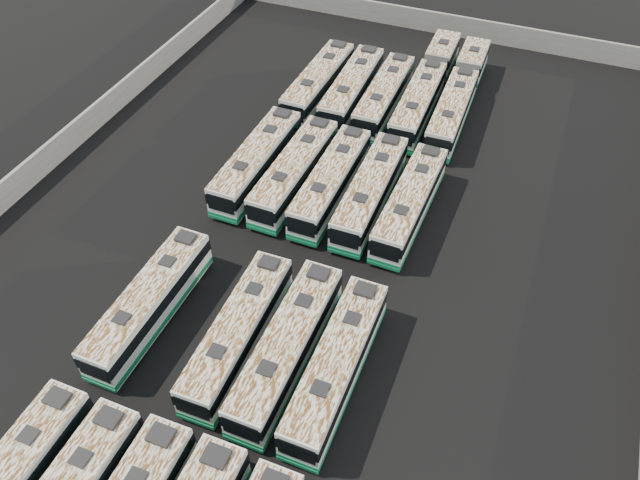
{
  "coord_description": "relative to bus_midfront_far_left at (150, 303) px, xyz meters",
  "views": [
    {
      "loc": [
        12.29,
        -26.01,
        31.13
      ],
      "look_at": [
        1.18,
        1.34,
        1.6
      ],
      "focal_mm": 35.0,
      "sensor_mm": 36.0,
      "label": 1
    }
  ],
  "objects": [
    {
      "name": "bus_midfront_right",
      "position": [
        9.14,
        0.09,
        0.06
      ],
      "size": [
        2.44,
        11.45,
        3.22
      ],
      "rotation": [
        0.0,
        0.0,
        -0.0
      ],
      "color": "silver",
      "rests_on": "ground"
    },
    {
      "name": "bus_midfront_far_left",
      "position": [
        0.0,
        0.0,
        0.0
      ],
      "size": [
        2.41,
        11.01,
        3.1
      ],
      "rotation": [
        0.0,
        0.0,
        -0.01
      ],
      "color": "silver",
      "rests_on": "ground"
    },
    {
      "name": "bus_midback_left",
      "position": [
        3.09,
        14.89,
        0.05
      ],
      "size": [
        2.63,
        11.38,
        3.19
      ],
      "rotation": [
        0.0,
        0.0,
        -0.02
      ],
      "color": "silver",
      "rests_on": "ground"
    },
    {
      "name": "ground",
      "position": [
        6.42,
        7.55,
        -1.58
      ],
      "size": [
        140.0,
        140.0,
        0.0
      ],
      "primitive_type": "plane",
      "color": "black",
      "rests_on": "ground"
    },
    {
      "name": "bus_back_right",
      "position": [
        9.09,
        30.27,
        0.01
      ],
      "size": [
        2.73,
        17.3,
        3.13
      ],
      "rotation": [
        0.0,
        0.0,
        0.02
      ],
      "color": "silver",
      "rests_on": "ground"
    },
    {
      "name": "bus_midback_far_left",
      "position": [
        -0.07,
        14.92,
        0.06
      ],
      "size": [
        2.48,
        11.42,
        3.21
      ],
      "rotation": [
        0.0,
        0.0,
        -0.01
      ],
      "color": "silver",
      "rests_on": "ground"
    },
    {
      "name": "bus_back_far_left",
      "position": [
        -0.01,
        27.24,
        0.06
      ],
      "size": [
        2.59,
        11.45,
        3.22
      ],
      "rotation": [
        0.0,
        0.0,
        -0.02
      ],
      "color": "silver",
      "rests_on": "ground"
    },
    {
      "name": "bus_midfront_far_right",
      "position": [
        12.19,
        0.02,
        0.04
      ],
      "size": [
        2.43,
        11.26,
        3.17
      ],
      "rotation": [
        0.0,
        0.0,
        0.0
      ],
      "color": "silver",
      "rests_on": "ground"
    },
    {
      "name": "bus_midback_center",
      "position": [
        6.04,
        14.83,
        0.02
      ],
      "size": [
        2.38,
        11.17,
        3.14
      ],
      "rotation": [
        0.0,
        0.0,
        -0.0
      ],
      "color": "silver",
      "rests_on": "ground"
    },
    {
      "name": "bus_back_left",
      "position": [
        3.1,
        27.44,
        0.06
      ],
      "size": [
        2.69,
        11.44,
        3.21
      ],
      "rotation": [
        0.0,
        0.0,
        0.02
      ],
      "color": "silver",
      "rests_on": "ground"
    },
    {
      "name": "bus_back_center",
      "position": [
        6.08,
        27.42,
        0.01
      ],
      "size": [
        2.47,
        11.06,
        3.11
      ],
      "rotation": [
        0.0,
        0.0,
        0.01
      ],
      "color": "silver",
      "rests_on": "ground"
    },
    {
      "name": "bus_midback_far_right",
      "position": [
        12.13,
        14.77,
        0.02
      ],
      "size": [
        2.58,
        11.15,
        3.13
      ],
      "rotation": [
        0.0,
        0.0,
        -0.02
      ],
      "color": "silver",
      "rests_on": "ground"
    },
    {
      "name": "bus_midback_right",
      "position": [
        9.1,
        14.9,
        0.04
      ],
      "size": [
        2.5,
        11.27,
        3.17
      ],
      "rotation": [
        0.0,
        0.0,
        0.01
      ],
      "color": "silver",
      "rests_on": "ground"
    },
    {
      "name": "bus_midfront_center",
      "position": [
        6.04,
        0.02,
        -0.0
      ],
      "size": [
        2.57,
        11.02,
        3.09
      ],
      "rotation": [
        0.0,
        0.0,
        0.02
      ],
      "color": "silver",
      "rests_on": "ground"
    },
    {
      "name": "bus_back_far_right",
      "position": [
        12.07,
        30.17,
        -0.02
      ],
      "size": [
        2.73,
        16.99,
        3.07
      ],
      "rotation": [
        0.0,
        0.0,
        0.03
      ],
      "color": "silver",
      "rests_on": "ground"
    },
    {
      "name": "perimeter_wall",
      "position": [
        6.42,
        7.55,
        -0.48
      ],
      "size": [
        45.2,
        73.2,
        2.2
      ],
      "color": "slate",
      "rests_on": "ground"
    }
  ]
}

